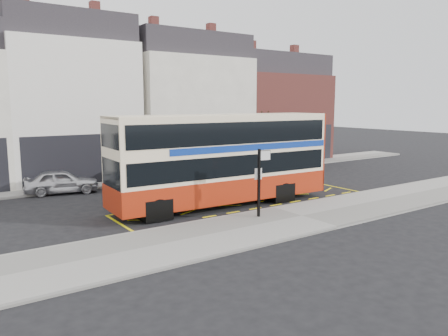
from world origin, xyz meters
TOP-DOWN VIEW (x-y plane):
  - ground at (0.00, 0.00)m, footprint 120.00×120.00m
  - pavement at (0.00, -2.30)m, footprint 40.00×4.00m
  - kerb at (0.00, -0.38)m, footprint 40.00×0.15m
  - far_pavement at (0.00, 11.00)m, footprint 50.00×3.00m
  - road_markings at (0.00, 1.60)m, footprint 14.00×3.40m
  - terrace_left at (-5.50, 14.99)m, footprint 8.00×8.01m
  - terrace_green_shop at (3.50, 14.99)m, footprint 9.00×8.01m
  - terrace_right at (12.50, 14.99)m, footprint 9.00×8.01m
  - double_decker_bus at (-1.39, 1.86)m, footprint 11.51×3.07m
  - bus_stop_post at (-1.63, -1.32)m, footprint 0.74×0.19m
  - car_silver at (-7.36, 9.49)m, footprint 4.28×2.50m
  - car_grey at (-2.49, 9.45)m, footprint 4.25×1.80m
  - car_white at (6.98, 8.93)m, footprint 4.88×3.13m
  - street_tree_right at (8.32, 11.38)m, footprint 2.66×2.66m

SIDE VIEW (x-z plane):
  - ground at x=0.00m, z-range 0.00..0.00m
  - road_markings at x=0.00m, z-range 0.00..0.01m
  - pavement at x=0.00m, z-range 0.00..0.15m
  - kerb at x=0.00m, z-range 0.00..0.15m
  - far_pavement at x=0.00m, z-range 0.00..0.15m
  - car_white at x=6.98m, z-range 0.00..1.32m
  - car_grey at x=-2.49m, z-range 0.00..1.36m
  - car_silver at x=-7.36m, z-range 0.00..1.37m
  - bus_stop_post at x=-1.63m, z-range 0.45..3.46m
  - double_decker_bus at x=-1.39m, z-range 0.12..4.68m
  - street_tree_right at x=8.32m, z-range 1.04..6.78m
  - terrace_right at x=12.50m, z-range -0.58..9.72m
  - terrace_green_shop at x=3.50m, z-range -0.58..10.72m
  - terrace_left at x=-5.50m, z-range -0.58..11.22m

